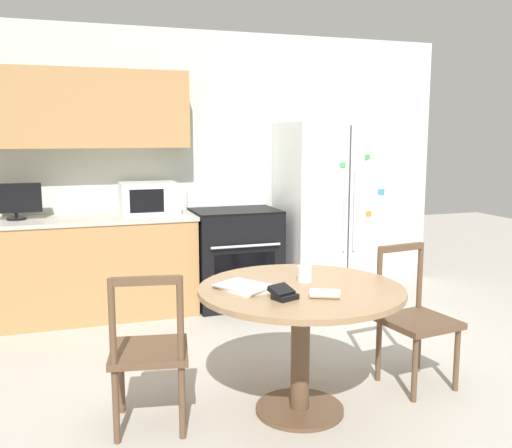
{
  "coord_description": "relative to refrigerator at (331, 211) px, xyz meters",
  "views": [
    {
      "loc": [
        -1.24,
        -2.87,
        1.61
      ],
      "look_at": [
        0.1,
        1.15,
        0.95
      ],
      "focal_mm": 40.0,
      "sensor_mm": 36.0,
      "label": 1
    }
  ],
  "objects": [
    {
      "name": "mail_stack",
      "position": [
        -1.55,
        -2.1,
        -0.1
      ],
      "size": [
        0.35,
        0.37,
        0.02
      ],
      "color": "white",
      "rests_on": "dining_table"
    },
    {
      "name": "oven_range",
      "position": [
        -0.97,
        0.06,
        -0.4
      ],
      "size": [
        0.79,
        0.68,
        1.08
      ],
      "color": "black",
      "rests_on": "ground_plane"
    },
    {
      "name": "ground_plane",
      "position": [
        -1.23,
        -2.2,
        -0.87
      ],
      "size": [
        14.0,
        14.0,
        0.0
      ],
      "primitive_type": "plane",
      "color": "#B2ADA3"
    },
    {
      "name": "dining_table",
      "position": [
        -1.23,
        -2.16,
        -0.26
      ],
      "size": [
        1.18,
        1.18,
        0.75
      ],
      "color": "#997551",
      "rests_on": "ground_plane"
    },
    {
      "name": "candle_glass",
      "position": [
        -1.16,
        -2.05,
        -0.07
      ],
      "size": [
        0.09,
        0.09,
        0.09
      ],
      "color": "silver",
      "rests_on": "dining_table"
    },
    {
      "name": "kitchen_counter",
      "position": [
        -2.41,
        0.09,
        -0.42
      ],
      "size": [
        2.07,
        0.64,
        0.9
      ],
      "color": "#AD7F4C",
      "rests_on": "ground_plane"
    },
    {
      "name": "wallet",
      "position": [
        -1.41,
        -2.34,
        -0.09
      ],
      "size": [
        0.16,
        0.16,
        0.07
      ],
      "color": "black",
      "rests_on": "dining_table"
    },
    {
      "name": "folded_napkin",
      "position": [
        -1.2,
        -2.41,
        -0.09
      ],
      "size": [
        0.17,
        0.11,
        0.05
      ],
      "color": "silver",
      "rests_on": "dining_table"
    },
    {
      "name": "countertop_tv",
      "position": [
        -2.89,
        0.13,
        0.2
      ],
      "size": [
        0.43,
        0.16,
        0.31
      ],
      "color": "black",
      "rests_on": "kitchen_counter"
    },
    {
      "name": "microwave",
      "position": [
        -1.76,
        0.12,
        0.18
      ],
      "size": [
        0.51,
        0.39,
        0.29
      ],
      "color": "white",
      "rests_on": "kitchen_counter"
    },
    {
      "name": "dining_chair_left",
      "position": [
        -2.09,
        -2.07,
        -0.43
      ],
      "size": [
        0.49,
        0.49,
        0.9
      ],
      "rotation": [
        0.0,
        0.0,
        6.11
      ],
      "color": "brown",
      "rests_on": "ground_plane"
    },
    {
      "name": "refrigerator",
      "position": [
        0.0,
        0.0,
        0.0
      ],
      "size": [
        0.95,
        0.79,
        1.74
      ],
      "color": "white",
      "rests_on": "ground_plane"
    },
    {
      "name": "dining_chair_right",
      "position": [
        -0.38,
        -2.04,
        -0.43
      ],
      "size": [
        0.48,
        0.48,
        0.9
      ],
      "rotation": [
        0.0,
        0.0,
        3.28
      ],
      "color": "brown",
      "rests_on": "ground_plane"
    },
    {
      "name": "back_wall",
      "position": [
        -1.53,
        0.39,
        0.57
      ],
      "size": [
        5.2,
        0.44,
        2.6
      ],
      "color": "silver",
      "rests_on": "ground_plane"
    }
  ]
}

